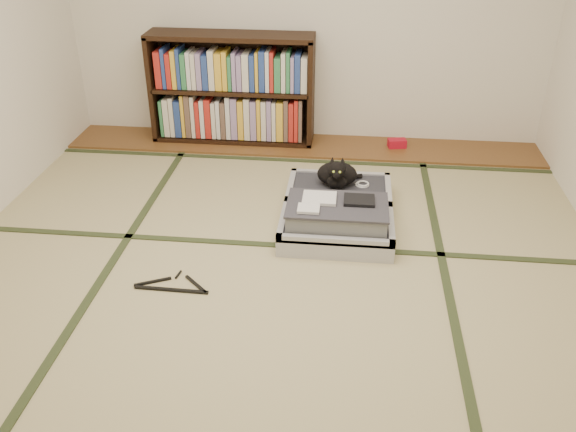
# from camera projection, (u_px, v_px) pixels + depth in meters

# --- Properties ---
(floor) EXTENTS (4.50, 4.50, 0.00)m
(floor) POSITION_uv_depth(u_px,v_px,m) (273.00, 283.00, 3.53)
(floor) COLOR tan
(floor) RESTS_ON ground
(wood_strip) EXTENTS (4.00, 0.50, 0.02)m
(wood_strip) POSITION_uv_depth(u_px,v_px,m) (303.00, 146.00, 5.25)
(wood_strip) COLOR brown
(wood_strip) RESTS_ON ground
(red_item) EXTENTS (0.16, 0.12, 0.07)m
(red_item) POSITION_uv_depth(u_px,v_px,m) (397.00, 143.00, 5.18)
(red_item) COLOR #B40E22
(red_item) RESTS_ON wood_strip
(room_shell) EXTENTS (4.50, 4.50, 4.50)m
(room_shell) POSITION_uv_depth(u_px,v_px,m) (269.00, 24.00, 2.80)
(room_shell) COLOR white
(room_shell) RESTS_ON ground
(tatami_borders) EXTENTS (4.00, 4.50, 0.01)m
(tatami_borders) POSITION_uv_depth(u_px,v_px,m) (283.00, 238.00, 3.95)
(tatami_borders) COLOR #2D381E
(tatami_borders) RESTS_ON ground
(bookcase) EXTENTS (1.38, 0.31, 0.92)m
(bookcase) POSITION_uv_depth(u_px,v_px,m) (232.00, 91.00, 5.14)
(bookcase) COLOR black
(bookcase) RESTS_ON wood_strip
(suitcase) EXTENTS (0.72, 0.96, 0.28)m
(suitcase) POSITION_uv_depth(u_px,v_px,m) (337.00, 212.00, 4.05)
(suitcase) COLOR #ACACB1
(suitcase) RESTS_ON floor
(cat) EXTENTS (0.32, 0.32, 0.26)m
(cat) POSITION_uv_depth(u_px,v_px,m) (337.00, 174.00, 4.24)
(cat) COLOR black
(cat) RESTS_ON suitcase
(cable_coil) EXTENTS (0.10, 0.10, 0.02)m
(cable_coil) POSITION_uv_depth(u_px,v_px,m) (362.00, 184.00, 4.30)
(cable_coil) COLOR white
(cable_coil) RESTS_ON suitcase
(hanger) EXTENTS (0.44, 0.20, 0.01)m
(hanger) POSITION_uv_depth(u_px,v_px,m) (173.00, 286.00, 3.48)
(hanger) COLOR black
(hanger) RESTS_ON floor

